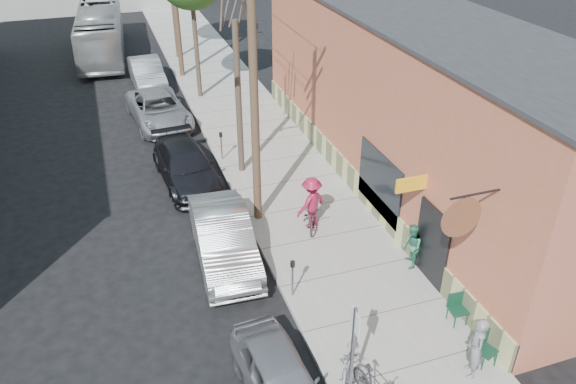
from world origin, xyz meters
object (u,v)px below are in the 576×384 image
object	(u,v)px
sign_post	(353,345)
car_2	(186,166)
parking_meter_far	(221,141)
patron_grey	(476,348)
cyclist	(311,203)
car_0	(281,380)
bus	(100,31)
patio_chair_a	(458,310)
car_3	(159,110)
car_4	(147,73)
tree_bare	(239,100)
car_1	(224,239)
patio_chair_b	(486,350)
patron_green	(411,246)
parked_bike_b	(349,359)
utility_pole_near	(252,77)
parking_meter_near	(293,273)

from	to	relation	value
sign_post	car_2	size ratio (longest dim) A/B	0.56
parking_meter_far	patron_grey	world-z (taller)	patron_grey
cyclist	car_0	bearing A→B (deg)	39.61
car_2	bus	size ratio (longest dim) A/B	0.45
patio_chair_a	car_3	distance (m)	17.72
car_0	car_4	bearing A→B (deg)	86.75
patron_grey	bus	xyz separation A→B (m)	(-7.25, 31.02, 0.54)
patio_chair_a	tree_bare	bearing A→B (deg)	111.71
car_0	car_4	distance (m)	23.01
tree_bare	patio_chair_a	bearing A→B (deg)	-72.12
car_1	cyclist	bearing A→B (deg)	15.79
parking_meter_far	car_1	world-z (taller)	car_1
parking_meter_far	car_2	distance (m)	2.12
patio_chair_a	car_3	xyz separation A→B (m)	(-5.93, 16.70, 0.15)
patio_chair_b	patron_green	world-z (taller)	patron_green
tree_bare	patron_grey	bearing A→B (deg)	-77.47
cyclist	car_3	bearing A→B (deg)	-94.86
patron_grey	cyclist	size ratio (longest dim) A/B	0.93
patio_chair_b	parked_bike_b	world-z (taller)	patio_chair_b
car_4	bus	bearing A→B (deg)	103.86
sign_post	car_3	world-z (taller)	sign_post
utility_pole_near	car_1	size ratio (longest dim) A/B	2.02
utility_pole_near	parked_bike_b	xyz separation A→B (m)	(0.25, -7.54, -4.82)
car_3	patio_chair_a	bearing A→B (deg)	-76.24
parking_meter_far	car_2	world-z (taller)	car_2
cyclist	car_4	world-z (taller)	cyclist
utility_pole_near	car_0	size ratio (longest dim) A/B	2.55
patron_green	parked_bike_b	xyz separation A→B (m)	(-3.56, -3.29, -0.31)
parking_meter_near	patio_chair_b	world-z (taller)	parking_meter_near
patio_chair_b	patron_grey	distance (m)	0.71
patio_chair_a	car_0	world-z (taller)	car_0
tree_bare	car_0	distance (m)	11.78
car_2	parking_meter_far	bearing A→B (deg)	30.88
parking_meter_far	car_2	bearing A→B (deg)	-144.67
car_1	parked_bike_b	bearing A→B (deg)	-68.89
patio_chair_a	patron_grey	world-z (taller)	patron_grey
parked_bike_b	cyclist	bearing A→B (deg)	110.15
parking_meter_far	tree_bare	world-z (taller)	tree_bare
patio_chair_a	parked_bike_b	size ratio (longest dim) A/B	0.53
patio_chair_a	utility_pole_near	bearing A→B (deg)	122.75
parked_bike_b	bus	distance (m)	30.33
patio_chair_b	parked_bike_b	size ratio (longest dim) A/B	0.53
car_2	bus	xyz separation A→B (m)	(-2.27, 18.83, 0.84)
cyclist	parked_bike_b	bearing A→B (deg)	53.54
patio_chair_a	bus	bearing A→B (deg)	108.97
patio_chair_b	cyclist	size ratio (longest dim) A/B	0.46
sign_post	car_0	size ratio (longest dim) A/B	0.71
patron_green	bus	world-z (taller)	bus
utility_pole_near	cyclist	bearing A→B (deg)	-33.87
patron_green	car_3	world-z (taller)	patron_green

